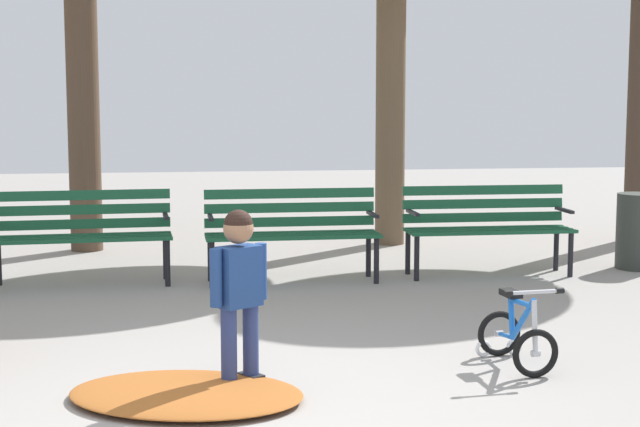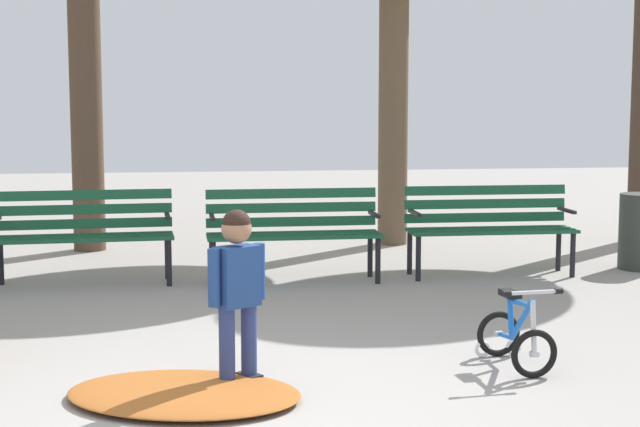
{
  "view_description": "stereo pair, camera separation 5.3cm",
  "coord_description": "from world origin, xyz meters",
  "px_view_note": "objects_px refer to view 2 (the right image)",
  "views": [
    {
      "loc": [
        -0.3,
        -4.99,
        1.67
      ],
      "look_at": [
        0.75,
        1.94,
        0.85
      ],
      "focal_mm": 54.33,
      "sensor_mm": 36.0,
      "label": 1
    },
    {
      "loc": [
        -0.25,
        -5.0,
        1.67
      ],
      "look_at": [
        0.75,
        1.94,
        0.85
      ],
      "focal_mm": 54.33,
      "sensor_mm": 36.0,
      "label": 2
    }
  ],
  "objects_px": {
    "park_bench_far_right": "(489,222)",
    "kids_bicycle": "(515,335)",
    "park_bench_left": "(84,229)",
    "park_bench_right": "(293,227)",
    "child_standing": "(237,283)"
  },
  "relations": [
    {
      "from": "park_bench_right",
      "to": "park_bench_far_right",
      "type": "height_order",
      "value": "same"
    },
    {
      "from": "child_standing",
      "to": "kids_bicycle",
      "type": "distance_m",
      "value": 1.81
    },
    {
      "from": "park_bench_right",
      "to": "park_bench_left",
      "type": "bearing_deg",
      "value": 176.41
    },
    {
      "from": "park_bench_right",
      "to": "child_standing",
      "type": "height_order",
      "value": "child_standing"
    },
    {
      "from": "park_bench_right",
      "to": "kids_bicycle",
      "type": "bearing_deg",
      "value": -71.42
    },
    {
      "from": "park_bench_far_right",
      "to": "kids_bicycle",
      "type": "height_order",
      "value": "park_bench_far_right"
    },
    {
      "from": "park_bench_right",
      "to": "park_bench_far_right",
      "type": "relative_size",
      "value": 1.0
    },
    {
      "from": "park_bench_right",
      "to": "kids_bicycle",
      "type": "height_order",
      "value": "park_bench_right"
    },
    {
      "from": "child_standing",
      "to": "park_bench_left",
      "type": "bearing_deg",
      "value": 109.31
    },
    {
      "from": "child_standing",
      "to": "kids_bicycle",
      "type": "height_order",
      "value": "child_standing"
    },
    {
      "from": "park_bench_far_right",
      "to": "park_bench_right",
      "type": "bearing_deg",
      "value": -178.0
    },
    {
      "from": "park_bench_right",
      "to": "kids_bicycle",
      "type": "relative_size",
      "value": 2.73
    },
    {
      "from": "park_bench_left",
      "to": "kids_bicycle",
      "type": "bearing_deg",
      "value": -47.59
    },
    {
      "from": "park_bench_left",
      "to": "park_bench_far_right",
      "type": "bearing_deg",
      "value": -0.8
    },
    {
      "from": "park_bench_left",
      "to": "park_bench_far_right",
      "type": "distance_m",
      "value": 3.81
    }
  ]
}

